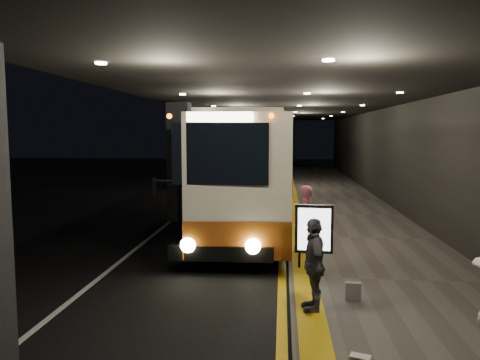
{
  "coord_description": "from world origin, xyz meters",
  "views": [
    {
      "loc": [
        2.33,
        -13.2,
        3.31
      ],
      "look_at": [
        0.91,
        2.48,
        1.7
      ],
      "focal_mm": 35.0,
      "sensor_mm": 36.0,
      "label": 1
    }
  ],
  "objects_px": {
    "coach_second": "(262,155)",
    "passenger_waiting_grey": "(314,265)",
    "bag_polka": "(353,292)",
    "passenger_boarding": "(307,218)",
    "coach_main": "(242,175)",
    "info_sign": "(314,231)",
    "stanchion_post": "(300,246)"
  },
  "relations": [
    {
      "from": "stanchion_post",
      "to": "passenger_waiting_grey",
      "type": "bearing_deg",
      "value": -86.73
    },
    {
      "from": "bag_polka",
      "to": "passenger_boarding",
      "type": "bearing_deg",
      "value": 100.02
    },
    {
      "from": "passenger_boarding",
      "to": "passenger_waiting_grey",
      "type": "bearing_deg",
      "value": 168.31
    },
    {
      "from": "coach_second",
      "to": "info_sign",
      "type": "bearing_deg",
      "value": -87.31
    },
    {
      "from": "passenger_boarding",
      "to": "stanchion_post",
      "type": "relative_size",
      "value": 1.67
    },
    {
      "from": "coach_main",
      "to": "stanchion_post",
      "type": "xyz_separation_m",
      "value": [
        1.81,
        -5.54,
        -1.13
      ]
    },
    {
      "from": "coach_main",
      "to": "bag_polka",
      "type": "xyz_separation_m",
      "value": [
        2.74,
        -7.62,
        -1.48
      ]
    },
    {
      "from": "passenger_waiting_grey",
      "to": "bag_polka",
      "type": "xyz_separation_m",
      "value": [
        0.78,
        0.53,
        -0.66
      ]
    },
    {
      "from": "coach_second",
      "to": "bag_polka",
      "type": "height_order",
      "value": "coach_second"
    },
    {
      "from": "passenger_boarding",
      "to": "passenger_waiting_grey",
      "type": "height_order",
      "value": "passenger_boarding"
    },
    {
      "from": "coach_second",
      "to": "passenger_boarding",
      "type": "xyz_separation_m",
      "value": [
        2.13,
        -20.37,
        -0.7
      ]
    },
    {
      "from": "coach_second",
      "to": "passenger_boarding",
      "type": "bearing_deg",
      "value": -86.56
    },
    {
      "from": "passenger_waiting_grey",
      "to": "bag_polka",
      "type": "bearing_deg",
      "value": 116.99
    },
    {
      "from": "coach_main",
      "to": "info_sign",
      "type": "bearing_deg",
      "value": -76.43
    },
    {
      "from": "passenger_boarding",
      "to": "bag_polka",
      "type": "bearing_deg",
      "value": 179.88
    },
    {
      "from": "coach_main",
      "to": "passenger_boarding",
      "type": "distance_m",
      "value": 4.45
    },
    {
      "from": "coach_second",
      "to": "passenger_waiting_grey",
      "type": "height_order",
      "value": "coach_second"
    },
    {
      "from": "passenger_boarding",
      "to": "info_sign",
      "type": "height_order",
      "value": "passenger_boarding"
    },
    {
      "from": "passenger_boarding",
      "to": "coach_main",
      "type": "bearing_deg",
      "value": 18.08
    },
    {
      "from": "bag_polka",
      "to": "stanchion_post",
      "type": "xyz_separation_m",
      "value": [
        -0.93,
        2.08,
        0.35
      ]
    },
    {
      "from": "coach_second",
      "to": "info_sign",
      "type": "xyz_separation_m",
      "value": [
        2.11,
        -23.15,
        -0.45
      ]
    },
    {
      "from": "passenger_waiting_grey",
      "to": "coach_main",
      "type": "bearing_deg",
      "value": -173.95
    },
    {
      "from": "coach_main",
      "to": "coach_second",
      "type": "bearing_deg",
      "value": 86.56
    },
    {
      "from": "coach_second",
      "to": "passenger_waiting_grey",
      "type": "xyz_separation_m",
      "value": [
        2.01,
        -24.67,
        -0.74
      ]
    },
    {
      "from": "coach_second",
      "to": "stanchion_post",
      "type": "relative_size",
      "value": 10.97
    },
    {
      "from": "stanchion_post",
      "to": "info_sign",
      "type": "bearing_deg",
      "value": -77.17
    },
    {
      "from": "passenger_boarding",
      "to": "passenger_waiting_grey",
      "type": "xyz_separation_m",
      "value": [
        -0.12,
        -4.29,
        -0.05
      ]
    },
    {
      "from": "info_sign",
      "to": "stanchion_post",
      "type": "distance_m",
      "value": 1.27
    },
    {
      "from": "coach_main",
      "to": "bag_polka",
      "type": "distance_m",
      "value": 8.23
    },
    {
      "from": "passenger_waiting_grey",
      "to": "info_sign",
      "type": "xyz_separation_m",
      "value": [
        0.1,
        1.51,
        0.29
      ]
    },
    {
      "from": "bag_polka",
      "to": "info_sign",
      "type": "relative_size",
      "value": 0.21
    },
    {
      "from": "info_sign",
      "to": "passenger_boarding",
      "type": "bearing_deg",
      "value": 92.88
    }
  ]
}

